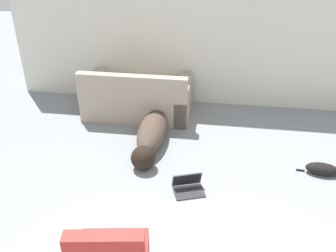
{
  "coord_description": "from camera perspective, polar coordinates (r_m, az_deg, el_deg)",
  "views": [
    {
      "loc": [
        0.05,
        -1.65,
        2.9
      ],
      "look_at": [
        -0.48,
        2.03,
        0.74
      ],
      "focal_mm": 40.0,
      "sensor_mm": 36.0,
      "label": 1
    }
  ],
  "objects": [
    {
      "name": "couch",
      "position": [
        6.03,
        -4.62,
        4.16
      ],
      "size": [
        1.67,
        0.93,
        0.82
      ],
      "rotation": [
        0.0,
        0.0,
        3.15
      ],
      "color": "tan",
      "rests_on": "ground_plane"
    },
    {
      "name": "wall_back",
      "position": [
        6.1,
        7.72,
        14.14
      ],
      "size": [
        6.84,
        0.06,
        2.49
      ],
      "color": "silver",
      "rests_on": "ground_plane"
    },
    {
      "name": "cat",
      "position": [
        5.11,
        22.63,
        -6.12
      ],
      "size": [
        0.59,
        0.23,
        0.15
      ],
      "rotation": [
        0.0,
        0.0,
        6.18
      ],
      "color": "black",
      "rests_on": "ground_plane"
    },
    {
      "name": "dog",
      "position": [
        5.22,
        -2.61,
        -1.37
      ],
      "size": [
        0.39,
        1.66,
        0.35
      ],
      "rotation": [
        0.0,
        0.0,
        4.71
      ],
      "color": "#4C3D33",
      "rests_on": "ground_plane"
    },
    {
      "name": "laptop_open",
      "position": [
        4.49,
        3.05,
        -9.0
      ],
      "size": [
        0.42,
        0.37,
        0.21
      ],
      "rotation": [
        0.0,
        0.0,
        0.34
      ],
      "color": "#2D2D33",
      "rests_on": "ground_plane"
    }
  ]
}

